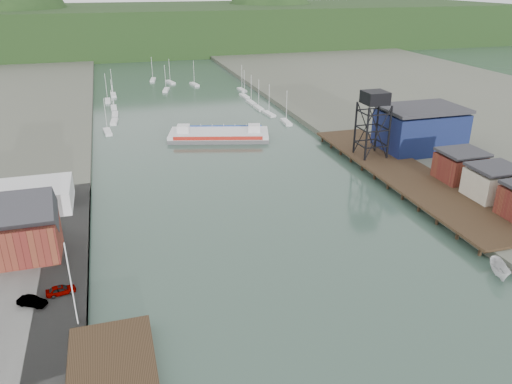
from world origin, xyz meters
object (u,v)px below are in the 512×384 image
car_west_a (61,290)px  harbor_building (18,233)px  lift_tower (375,102)px  chain_ferry (219,135)px  motorboat (500,270)px

car_west_a → harbor_building: bearing=18.4°
lift_tower → chain_ferry: bearing=135.5°
lift_tower → motorboat: lift_tower is taller
chain_ferry → car_west_a: chain_ferry is taller
car_west_a → lift_tower: bearing=-69.7°
harbor_building → motorboat: (71.54, -24.20, -4.92)m
harbor_building → car_west_a: 14.46m
lift_tower → car_west_a: bearing=-150.2°
motorboat → lift_tower: bearing=108.3°
motorboat → car_west_a: (-65.00, 11.88, 1.13)m
chain_ferry → car_west_a: size_ratio=7.47×
lift_tower → harbor_building: bearing=-160.0°
harbor_building → chain_ferry: 74.64m
lift_tower → car_west_a: lift_tower is taller
chain_ferry → motorboat: size_ratio=5.04×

